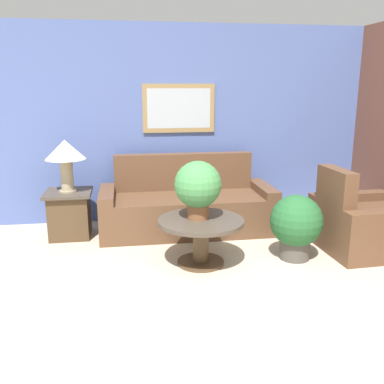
# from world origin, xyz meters

# --- Properties ---
(ground_plane) EXTENTS (20.00, 20.00, 0.00)m
(ground_plane) POSITION_xyz_m (0.00, 0.00, 0.00)
(ground_plane) COLOR #BCAD93
(wall_back) EXTENTS (6.75, 0.09, 2.60)m
(wall_back) POSITION_xyz_m (-0.00, 3.03, 1.30)
(wall_back) COLOR #5166A8
(wall_back) RESTS_ON ground_plane
(couch_main) EXTENTS (2.17, 0.87, 0.95)m
(couch_main) POSITION_xyz_m (-0.15, 2.45, 0.31)
(couch_main) COLOR brown
(couch_main) RESTS_ON ground_plane
(armchair) EXTENTS (1.01, 0.99, 0.95)m
(armchair) POSITION_xyz_m (1.72, 1.47, 0.30)
(armchair) COLOR brown
(armchair) RESTS_ON ground_plane
(coffee_table) EXTENTS (0.89, 0.89, 0.48)m
(coffee_table) POSITION_xyz_m (-0.16, 1.36, 0.35)
(coffee_table) COLOR #4C3823
(coffee_table) RESTS_ON ground_plane
(side_table) EXTENTS (0.55, 0.55, 0.57)m
(side_table) POSITION_xyz_m (-1.60, 2.43, 0.29)
(side_table) COLOR #4C3823
(side_table) RESTS_ON ground_plane
(table_lamp) EXTENTS (0.48, 0.48, 0.62)m
(table_lamp) POSITION_xyz_m (-1.60, 2.43, 1.03)
(table_lamp) COLOR tan
(table_lamp) RESTS_ON side_table
(potted_plant_on_table) EXTENTS (0.48, 0.48, 0.60)m
(potted_plant_on_table) POSITION_xyz_m (-0.18, 1.40, 0.82)
(potted_plant_on_table) COLOR brown
(potted_plant_on_table) RESTS_ON coffee_table
(potted_plant_floor) EXTENTS (0.56, 0.56, 0.70)m
(potted_plant_floor) POSITION_xyz_m (0.87, 1.34, 0.39)
(potted_plant_floor) COLOR #4C4742
(potted_plant_floor) RESTS_ON ground_plane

